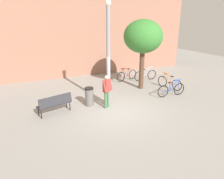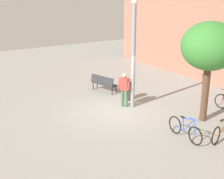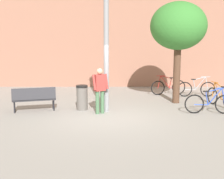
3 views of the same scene
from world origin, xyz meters
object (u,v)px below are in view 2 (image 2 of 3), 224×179
at_px(lamppost, 134,52).
at_px(bicycle_orange, 222,130).
at_px(plaza_tree, 210,47).
at_px(person_by_lamppost, 124,88).
at_px(park_bench, 103,82).
at_px(bicycle_blue, 185,130).
at_px(trash_bin, 126,91).

relative_size(lamppost, bicycle_orange, 2.89).
xyz_separation_m(plaza_tree, bicycle_orange, (1.62, -0.79, -2.83)).
bearing_deg(person_by_lamppost, bicycle_orange, 13.54).
relative_size(lamppost, plaza_tree, 1.19).
xyz_separation_m(park_bench, bicycle_blue, (6.52, -0.33, -0.16)).
distance_m(park_bench, bicycle_orange, 7.36).
xyz_separation_m(bicycle_blue, trash_bin, (-4.74, 0.64, 0.10)).
bearing_deg(bicycle_orange, lamppost, -169.71).
distance_m(lamppost, plaza_tree, 3.42).
bearing_deg(bicycle_orange, park_bench, -173.53).
distance_m(plaza_tree, bicycle_orange, 3.35).
bearing_deg(lamppost, person_by_lamppost, -125.48).
distance_m(lamppost, trash_bin, 2.42).
bearing_deg(trash_bin, bicycle_blue, -7.66).
height_order(person_by_lamppost, plaza_tree, plaza_tree).
bearing_deg(person_by_lamppost, park_bench, 172.46).
relative_size(plaza_tree, bicycle_orange, 2.42).
bearing_deg(bicycle_blue, person_by_lamppost, 179.96).
bearing_deg(park_bench, bicycle_blue, -2.92).
height_order(lamppost, person_by_lamppost, lamppost).
distance_m(park_bench, bicycle_blue, 6.53).
relative_size(lamppost, park_bench, 3.04).
bearing_deg(lamppost, bicycle_orange, 10.29).
distance_m(lamppost, park_bench, 3.47).
relative_size(park_bench, bicycle_blue, 0.92).
bearing_deg(park_bench, plaza_tree, 15.87).
xyz_separation_m(park_bench, plaza_tree, (5.69, 1.62, 2.67)).
bearing_deg(person_by_lamppost, bicycle_blue, -0.04).
xyz_separation_m(plaza_tree, trash_bin, (-3.91, -1.31, -2.73)).
bearing_deg(person_by_lamppost, lamppost, 54.52).
bearing_deg(lamppost, bicycle_blue, -4.97).
xyz_separation_m(lamppost, bicycle_blue, (3.79, -0.33, -2.31)).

